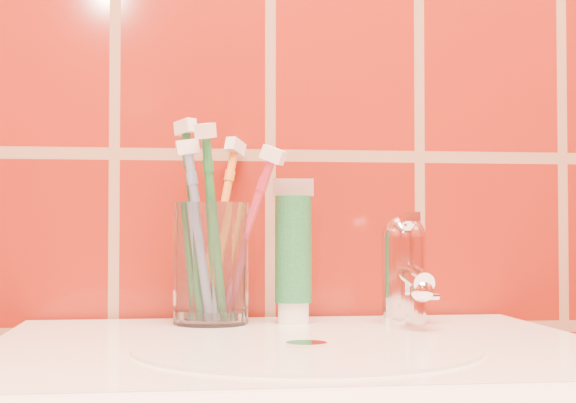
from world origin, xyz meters
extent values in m
cylinder|color=silver|center=(0.00, 0.91, 0.85)|extent=(0.30, 0.30, 0.00)
cylinder|color=white|center=(0.00, 0.91, 0.85)|extent=(0.04, 0.04, 0.00)
cylinder|color=white|center=(-0.07, 1.12, 0.92)|extent=(0.09, 0.09, 0.13)
cylinder|color=white|center=(0.02, 1.12, 0.86)|extent=(0.03, 0.03, 0.02)
cylinder|color=#166030|center=(0.02, 1.12, 0.93)|extent=(0.04, 0.04, 0.12)
cube|color=beige|center=(0.02, 1.12, 1.00)|extent=(0.04, 0.01, 0.02)
cylinder|color=white|center=(0.14, 1.09, 0.90)|extent=(0.05, 0.05, 0.09)
sphere|color=white|center=(0.14, 1.09, 0.94)|extent=(0.05, 0.05, 0.05)
cylinder|color=white|center=(0.14, 1.06, 0.91)|extent=(0.02, 0.09, 0.03)
cube|color=white|center=(0.14, 1.08, 0.96)|extent=(0.02, 0.06, 0.01)
camera|label=1|loc=(-0.11, 0.16, 0.95)|focal=55.00mm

